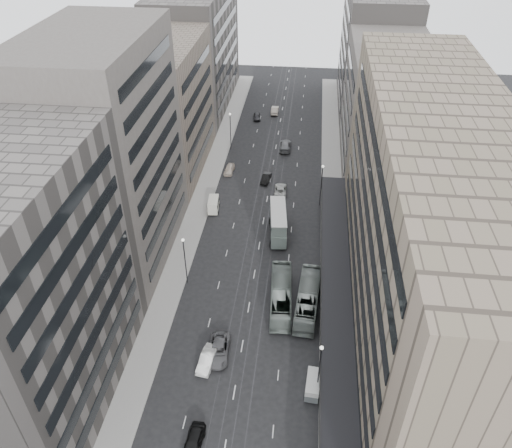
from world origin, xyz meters
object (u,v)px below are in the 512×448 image
at_px(double_decker, 278,222).
at_px(panel_van, 213,204).
at_px(sedan_2, 219,350).
at_px(sedan_1, 207,359).
at_px(bus_near, 281,295).
at_px(bus_far, 308,299).
at_px(sedan_0, 194,442).
at_px(vw_microbus, 313,385).

distance_m(double_decker, panel_van, 13.42).
relative_size(panel_van, sedan_2, 0.69).
relative_size(sedan_1, sedan_2, 0.82).
bearing_deg(bus_near, sedan_2, 50.48).
xyz_separation_m(double_decker, sedan_1, (-6.72, -27.43, -1.87)).
distance_m(bus_near, panel_van, 25.82).
distance_m(bus_far, sedan_0, 24.85).
xyz_separation_m(bus_near, double_decker, (-1.66, 16.03, 0.96)).
height_order(bus_near, panel_van, bus_near).
relative_size(bus_far, sedan_2, 2.09).
height_order(bus_far, sedan_2, bus_far).
bearing_deg(double_decker, vw_microbus, -84.00).
height_order(bus_near, sedan_0, bus_near).
height_order(bus_far, panel_van, bus_far).
bearing_deg(sedan_2, vw_microbus, -22.04).
bearing_deg(vw_microbus, panel_van, 121.68).
relative_size(bus_near, panel_van, 3.07).
bearing_deg(vw_microbus, sedan_1, 173.57).
height_order(panel_van, sedan_2, panel_van).
bearing_deg(sedan_0, sedan_2, 91.42).
distance_m(bus_near, sedan_1, 14.18).
bearing_deg(bus_far, sedan_1, 46.67).
xyz_separation_m(bus_far, sedan_2, (-10.98, -9.51, -0.88)).
relative_size(vw_microbus, sedan_1, 0.84).
relative_size(sedan_0, sedan_1, 0.97).
distance_m(double_decker, sedan_1, 28.30).
bearing_deg(sedan_1, panel_van, 106.28).
height_order(bus_near, sedan_1, bus_near).
xyz_separation_m(vw_microbus, panel_van, (-18.40, 35.86, 0.17)).
height_order(bus_near, sedan_2, bus_near).
relative_size(bus_far, panel_van, 3.05).
relative_size(bus_far, vw_microbus, 3.05).
xyz_separation_m(bus_near, sedan_1, (-8.38, -11.40, -0.91)).
bearing_deg(vw_microbus, sedan_0, -141.78).
distance_m(vw_microbus, sedan_0, 15.07).
height_order(vw_microbus, panel_van, panel_van).
height_order(sedan_0, sedan_2, sedan_2).
bearing_deg(bus_far, double_decker, -67.44).
relative_size(double_decker, vw_microbus, 2.32).
relative_size(bus_far, sedan_0, 2.64).
bearing_deg(sedan_2, sedan_1, -129.01).
bearing_deg(bus_far, vw_microbus, 98.42).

